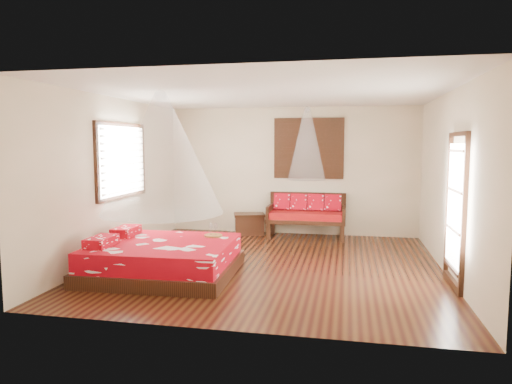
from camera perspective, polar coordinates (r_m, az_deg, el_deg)
room at (r=7.43m, az=1.79°, el=1.43°), size 5.54×5.54×2.84m
bed at (r=7.20m, az=-11.59°, el=-8.11°), size 2.21×2.01×0.64m
daybed at (r=9.82m, az=6.34°, el=-2.66°), size 1.65×0.73×0.94m
storage_chest at (r=10.13m, az=-0.85°, el=-3.99°), size 0.78×0.65×0.46m
shutter_panel at (r=10.05m, az=6.60°, el=5.44°), size 1.52×0.06×1.32m
window_left at (r=8.48m, az=-16.37°, el=3.79°), size 0.10×1.74×1.34m
glazed_door at (r=6.92m, az=23.65°, el=-2.16°), size 0.08×1.02×2.16m
wine_tray at (r=7.45m, az=-5.36°, el=-5.07°), size 0.29×0.29×0.23m
mosquito_net_main at (r=6.98m, az=-11.72°, el=4.71°), size 1.84×1.84×1.80m
mosquito_net_daybed at (r=9.59m, az=6.38°, el=6.01°), size 0.78×0.78×1.50m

